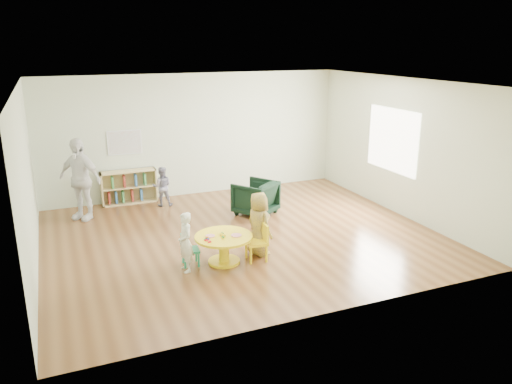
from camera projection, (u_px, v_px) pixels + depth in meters
room at (242, 135)px, 8.72m from camera, size 7.10×7.00×2.80m
activity_table at (224, 244)px, 8.07m from camera, size 0.94×0.94×0.51m
kid_chair_left at (188, 249)px, 7.99m from camera, size 0.30×0.30×0.51m
kid_chair_right at (259, 241)px, 8.18m from camera, size 0.36×0.36×0.62m
bookshelf at (128, 187)px, 11.09m from camera, size 1.20×0.30×0.75m
alphabet_poster at (125, 142)px, 10.93m from camera, size 0.74×0.01×0.54m
armchair at (255, 198)px, 10.37m from camera, size 1.06×1.07×0.71m
child_left at (185, 242)px, 7.74m from camera, size 0.25×0.36×0.96m
child_right at (259, 224)px, 8.32m from camera, size 0.49×0.61×1.10m
toddler at (162, 186)px, 10.87m from camera, size 0.49×0.42×0.88m
adult_caretaker at (80, 179)px, 9.96m from camera, size 0.99×0.97×1.67m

